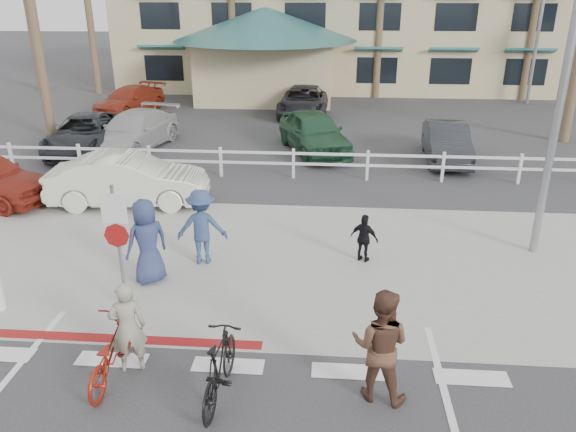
# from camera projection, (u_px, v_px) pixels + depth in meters

# --- Properties ---
(ground) EXTENTS (140.00, 140.00, 0.00)m
(ground) POSITION_uv_depth(u_px,v_px,m) (221.00, 390.00, 8.85)
(ground) COLOR #333335
(sidewalk_plaza) EXTENTS (22.00, 7.00, 0.01)m
(sidewalk_plaza) POSITION_uv_depth(u_px,v_px,m) (258.00, 260.00, 12.99)
(sidewalk_plaza) COLOR gray
(sidewalk_plaza) RESTS_ON ground
(cross_street) EXTENTS (40.00, 5.00, 0.01)m
(cross_street) POSITION_uv_depth(u_px,v_px,m) (275.00, 199.00, 16.67)
(cross_street) COLOR #333335
(cross_street) RESTS_ON ground
(parking_lot) EXTENTS (50.00, 16.00, 0.01)m
(parking_lot) POSITION_uv_depth(u_px,v_px,m) (296.00, 125.00, 25.42)
(parking_lot) COLOR #333335
(parking_lot) RESTS_ON ground
(curb_red) EXTENTS (7.00, 0.25, 0.02)m
(curb_red) POSITION_uv_depth(u_px,v_px,m) (71.00, 337.00, 10.17)
(curb_red) COLOR maroon
(curb_red) RESTS_ON ground
(rail_fence) EXTENTS (29.40, 0.16, 1.00)m
(rail_fence) POSITION_uv_depth(u_px,v_px,m) (297.00, 164.00, 18.29)
(rail_fence) COLOR silver
(rail_fence) RESTS_ON ground
(sign_post) EXTENTS (0.50, 0.10, 2.90)m
(sign_post) POSITION_uv_depth(u_px,v_px,m) (119.00, 243.00, 10.48)
(sign_post) COLOR gray
(sign_post) RESTS_ON ground
(streetlight_0) EXTENTS (0.60, 2.00, 9.00)m
(streetlight_0) POSITION_uv_depth(u_px,v_px,m) (568.00, 58.00, 11.71)
(streetlight_0) COLOR gray
(streetlight_0) RESTS_ON ground
(streetlight_1) EXTENTS (0.60, 2.00, 9.50)m
(streetlight_1) POSITION_uv_depth(u_px,v_px,m) (542.00, 9.00, 28.25)
(streetlight_1) COLOR gray
(streetlight_1) RESTS_ON ground
(bike_red) EXTENTS (0.66, 1.83, 0.96)m
(bike_red) POSITION_uv_depth(u_px,v_px,m) (110.00, 352.00, 8.97)
(bike_red) COLOR maroon
(bike_red) RESTS_ON ground
(rider_red) EXTENTS (0.69, 0.57, 1.61)m
(rider_red) POSITION_uv_depth(u_px,v_px,m) (128.00, 328.00, 9.03)
(rider_red) COLOR gray
(rider_red) RESTS_ON ground
(bike_black) EXTENTS (0.65, 1.85, 1.09)m
(bike_black) POSITION_uv_depth(u_px,v_px,m) (220.00, 367.00, 8.51)
(bike_black) COLOR black
(bike_black) RESTS_ON ground
(rider_black) EXTENTS (1.06, 0.92, 1.86)m
(rider_black) POSITION_uv_depth(u_px,v_px,m) (380.00, 345.00, 8.38)
(rider_black) COLOR brown
(rider_black) RESTS_ON ground
(pedestrian_a) EXTENTS (1.21, 0.78, 1.76)m
(pedestrian_a) POSITION_uv_depth(u_px,v_px,m) (202.00, 227.00, 12.59)
(pedestrian_a) COLOR navy
(pedestrian_a) RESTS_ON ground
(pedestrian_child) EXTENTS (0.73, 0.55, 1.15)m
(pedestrian_child) POSITION_uv_depth(u_px,v_px,m) (364.00, 238.00, 12.75)
(pedestrian_child) COLOR black
(pedestrian_child) RESTS_ON ground
(pedestrian_b) EXTENTS (1.07, 1.05, 1.86)m
(pedestrian_b) POSITION_uv_depth(u_px,v_px,m) (147.00, 242.00, 11.75)
(pedestrian_b) COLOR navy
(pedestrian_b) RESTS_ON ground
(car_white_sedan) EXTENTS (4.60, 1.99, 1.47)m
(car_white_sedan) POSITION_uv_depth(u_px,v_px,m) (129.00, 180.00, 16.02)
(car_white_sedan) COLOR silver
(car_white_sedan) RESTS_ON ground
(lot_car_0) EXTENTS (2.81, 5.12, 1.36)m
(lot_car_0) POSITION_uv_depth(u_px,v_px,m) (85.00, 134.00, 21.22)
(lot_car_0) COLOR black
(lot_car_0) RESTS_ON ground
(lot_car_1) EXTENTS (2.90, 5.12, 1.40)m
(lot_car_1) POSITION_uv_depth(u_px,v_px,m) (134.00, 131.00, 21.53)
(lot_car_1) COLOR #A5A5A5
(lot_car_1) RESTS_ON ground
(lot_car_2) EXTENTS (3.28, 4.88, 1.54)m
(lot_car_2) POSITION_uv_depth(u_px,v_px,m) (314.00, 132.00, 21.07)
(lot_car_2) COLOR #204A2F
(lot_car_2) RESTS_ON ground
(lot_car_3) EXTENTS (1.63, 4.13, 1.34)m
(lot_car_3) POSITION_uv_depth(u_px,v_px,m) (447.00, 142.00, 20.09)
(lot_car_3) COLOR #25262B
(lot_car_3) RESTS_ON ground
(lot_car_4) EXTENTS (3.01, 4.67, 1.26)m
(lot_car_4) POSITION_uv_depth(u_px,v_px,m) (129.00, 100.00, 27.64)
(lot_car_4) COLOR maroon
(lot_car_4) RESTS_ON ground
(lot_car_5) EXTENTS (2.42, 4.99, 1.37)m
(lot_car_5) POSITION_uv_depth(u_px,v_px,m) (304.00, 101.00, 27.09)
(lot_car_5) COLOR #222228
(lot_car_5) RESTS_ON ground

